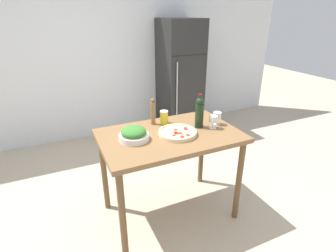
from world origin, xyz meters
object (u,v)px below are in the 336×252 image
(wine_bottle, at_px, (200,112))
(salad_bowl, at_px, (134,134))
(refrigerator, at_px, (180,78))
(homemade_pizza, at_px, (178,132))
(salt_canister, at_px, (164,117))
(wine_glass_far, at_px, (217,116))
(pepper_mill, at_px, (153,112))
(wine_glass_near, at_px, (213,120))

(wine_bottle, distance_m, salad_bowl, 0.66)
(refrigerator, distance_m, wine_bottle, 2.00)
(refrigerator, height_order, homemade_pizza, refrigerator)
(salad_bowl, height_order, homemade_pizza, salad_bowl)
(homemade_pizza, xyz_separation_m, salt_canister, (-0.00, 0.29, 0.05))
(wine_glass_far, height_order, homemade_pizza, wine_glass_far)
(pepper_mill, xyz_separation_m, salt_canister, (0.11, -0.03, -0.06))
(wine_glass_near, relative_size, salt_canister, 0.96)
(homemade_pizza, bearing_deg, pepper_mill, 109.26)
(wine_glass_near, relative_size, salad_bowl, 0.49)
(wine_glass_far, xyz_separation_m, salad_bowl, (-0.84, 0.01, -0.04))
(pepper_mill, bearing_deg, wine_bottle, -33.84)
(salt_canister, bearing_deg, pepper_mill, 165.18)
(homemade_pizza, bearing_deg, wine_glass_near, -1.93)
(salad_bowl, xyz_separation_m, salt_canister, (0.38, 0.23, 0.01))
(refrigerator, distance_m, wine_glass_near, 2.04)
(wine_glass_far, relative_size, pepper_mill, 0.48)
(wine_bottle, bearing_deg, pepper_mill, 146.16)
(pepper_mill, xyz_separation_m, homemade_pizza, (0.11, -0.32, -0.11))
(pepper_mill, bearing_deg, salt_canister, -14.82)
(pepper_mill, relative_size, salad_bowl, 1.02)
(wine_bottle, bearing_deg, salad_bowl, -179.16)
(wine_glass_near, height_order, wine_glass_far, same)
(wine_bottle, xyz_separation_m, salt_canister, (-0.27, 0.22, -0.09))
(refrigerator, bearing_deg, wine_glass_near, -108.21)
(wine_bottle, relative_size, salad_bowl, 1.27)
(wine_bottle, height_order, pepper_mill, wine_bottle)
(wine_glass_near, xyz_separation_m, salt_canister, (-0.37, 0.30, -0.02))
(wine_glass_near, bearing_deg, wine_bottle, 142.89)
(refrigerator, distance_m, salad_bowl, 2.33)
(wine_glass_far, distance_m, pepper_mill, 0.62)
(wine_bottle, xyz_separation_m, wine_glass_far, (0.19, -0.02, -0.07))
(refrigerator, height_order, pepper_mill, refrigerator)
(salad_bowl, bearing_deg, wine_glass_near, -5.32)
(refrigerator, xyz_separation_m, pepper_mill, (-1.11, -1.61, 0.11))
(wine_glass_near, distance_m, salad_bowl, 0.76)
(wine_bottle, bearing_deg, wine_glass_far, -4.63)
(pepper_mill, bearing_deg, salad_bowl, -137.12)
(salad_bowl, relative_size, homemade_pizza, 0.74)
(salad_bowl, bearing_deg, refrigerator, 53.27)
(wine_glass_near, relative_size, homemade_pizza, 0.36)
(wine_bottle, bearing_deg, salt_canister, 140.24)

